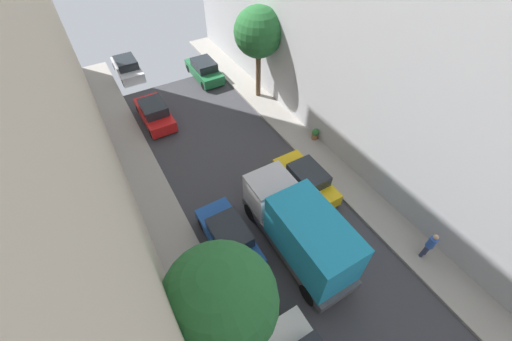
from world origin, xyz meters
TOP-DOWN VIEW (x-y plane):
  - ground at (0.00, 0.00)m, footprint 32.00×32.00m
  - sidewalk_left at (-5.00, 0.00)m, footprint 2.00×44.00m
  - sidewalk_right at (5.00, 0.00)m, footprint 2.00×44.00m
  - parked_car_left_3 at (-2.70, 0.10)m, footprint 1.78×4.20m
  - parked_car_left_4 at (-2.70, 11.57)m, footprint 1.78×4.20m
  - parked_car_left_5 at (-2.70, 18.78)m, footprint 1.78×4.20m
  - parked_car_right_1 at (2.70, 1.17)m, footprint 1.78×4.20m
  - parked_car_right_2 at (2.70, 15.22)m, footprint 1.78×4.20m
  - delivery_truck at (0.00, -1.81)m, footprint 2.26×6.60m
  - pedestrian at (5.00, -5.17)m, footprint 0.40×0.36m
  - street_tree_0 at (-4.83, -4.08)m, footprint 3.37×3.37m
  - street_tree_1 at (5.15, 10.59)m, footprint 3.35×3.35m
  - potted_plant_0 at (5.75, 4.24)m, footprint 0.45×0.45m
  - lamp_post at (-4.60, -2.82)m, footprint 0.44×0.44m

SIDE VIEW (x-z plane):
  - ground at x=0.00m, z-range 0.00..0.00m
  - sidewalk_left at x=-5.00m, z-range 0.00..0.15m
  - sidewalk_right at x=5.00m, z-range 0.00..0.15m
  - potted_plant_0 at x=5.75m, z-range 0.17..0.93m
  - parked_car_left_3 at x=-2.70m, z-range -0.06..1.50m
  - parked_car_left_4 at x=-2.70m, z-range -0.06..1.50m
  - parked_car_left_5 at x=-2.70m, z-range -0.06..1.50m
  - parked_car_right_1 at x=2.70m, z-range -0.06..1.50m
  - parked_car_right_2 at x=2.70m, z-range -0.06..1.50m
  - pedestrian at x=5.00m, z-range 0.21..1.93m
  - delivery_truck at x=0.00m, z-range 0.10..3.48m
  - lamp_post at x=-4.60m, z-range 1.03..6.71m
  - street_tree_1 at x=5.15m, z-range 1.71..8.24m
  - street_tree_0 at x=-4.83m, z-range 1.72..8.30m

